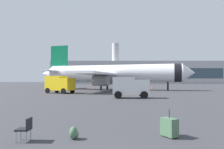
% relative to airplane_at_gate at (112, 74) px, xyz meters
% --- Properties ---
extents(airplane_at_gate, '(35.25, 32.12, 10.50)m').
position_rel_airplane_at_gate_xyz_m(airplane_at_gate, '(0.00, 0.00, 0.00)').
color(airplane_at_gate, white).
rests_on(airplane_at_gate, ground).
extents(service_truck, '(5.28, 4.16, 2.90)m').
position_rel_airplane_at_gate_xyz_m(service_truck, '(-8.73, -11.97, -2.05)').
color(service_truck, yellow).
rests_on(service_truck, ground).
extents(cargo_van, '(4.48, 2.49, 2.60)m').
position_rel_airplane_at_gate_xyz_m(cargo_van, '(2.30, -21.19, -2.21)').
color(cargo_van, white).
rests_on(cargo_van, ground).
extents(safety_cone_near, '(0.44, 0.44, 0.73)m').
position_rel_airplane_at_gate_xyz_m(safety_cone_near, '(-6.23, 1.45, -3.30)').
color(safety_cone_near, '#F2590C').
rests_on(safety_cone_near, ground).
extents(safety_cone_mid, '(0.44, 0.44, 0.69)m').
position_rel_airplane_at_gate_xyz_m(safety_cone_mid, '(9.94, 4.16, -3.32)').
color(safety_cone_mid, '#F2590C').
rests_on(safety_cone_mid, ground).
extents(safety_cone_far, '(0.44, 0.44, 0.60)m').
position_rel_airplane_at_gate_xyz_m(safety_cone_far, '(-4.60, 7.85, -3.36)').
color(safety_cone_far, '#F2590C').
rests_on(safety_cone_far, ground).
extents(rolling_suitcase, '(0.67, 0.75, 1.10)m').
position_rel_airplane_at_gate_xyz_m(rolling_suitcase, '(2.33, -38.64, -3.27)').
color(rolling_suitcase, '#476B4C').
rests_on(rolling_suitcase, ground).
extents(traveller_backpack, '(0.36, 0.40, 0.48)m').
position_rel_airplane_at_gate_xyz_m(traveller_backpack, '(-1.40, -38.94, -3.42)').
color(traveller_backpack, '#476B4C').
rests_on(traveller_backpack, ground).
extents(gate_chair, '(0.49, 0.49, 0.86)m').
position_rel_airplane_at_gate_xyz_m(gate_chair, '(-3.13, -39.23, -3.16)').
color(gate_chair, black).
rests_on(gate_chair, ground).
extents(terminal_building, '(105.09, 19.15, 25.47)m').
position_rel_airplane_at_gate_xyz_m(terminal_building, '(15.77, 85.33, 3.19)').
color(terminal_building, '#B2B2B7').
rests_on(terminal_building, ground).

